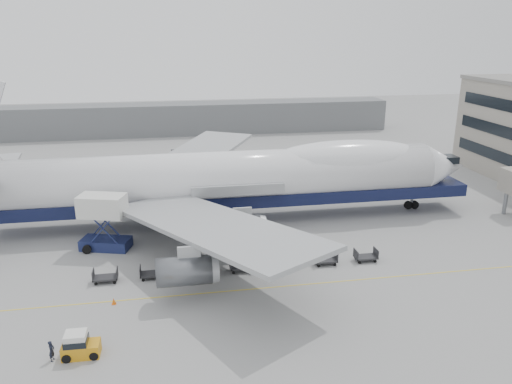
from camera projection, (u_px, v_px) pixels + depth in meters
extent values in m
plane|color=gray|center=(241.00, 261.00, 51.84)|extent=(260.00, 260.00, 0.00)
cube|color=gold|center=(250.00, 289.00, 46.21)|extent=(60.00, 0.15, 0.01)
cylinder|color=slate|center=(505.00, 203.00, 64.86)|extent=(0.50, 0.50, 3.00)
cube|color=slate|center=(153.00, 119.00, 114.70)|extent=(110.00, 8.00, 7.00)
cylinder|color=white|center=(226.00, 177.00, 61.33)|extent=(52.00, 6.40, 6.40)
cube|color=#0E1334|center=(234.00, 196.00, 62.29)|extent=(60.00, 5.76, 1.50)
cone|color=white|center=(443.00, 167.00, 66.15)|extent=(6.00, 6.40, 6.40)
ellipsoid|color=white|center=(348.00, 158.00, 63.39)|extent=(20.67, 5.78, 4.56)
cube|color=#9EA0A3|center=(213.00, 226.00, 47.64)|extent=(20.35, 26.74, 2.26)
cube|color=#9EA0A3|center=(195.00, 156.00, 74.40)|extent=(20.35, 26.74, 2.26)
cylinder|color=#595B60|center=(175.00, 163.00, 79.00)|extent=(4.80, 2.60, 2.60)
cylinder|color=#595B60|center=(218.00, 177.00, 71.57)|extent=(4.80, 2.60, 2.60)
cylinder|color=#595B60|center=(238.00, 228.00, 52.82)|extent=(4.80, 2.60, 2.60)
cylinder|color=#595B60|center=(184.00, 271.00, 43.39)|extent=(4.80, 2.60, 2.60)
cylinder|color=slate|center=(412.00, 200.00, 66.85)|extent=(0.36, 0.36, 2.50)
cylinder|color=black|center=(411.00, 205.00, 67.07)|extent=(1.10, 0.45, 1.10)
cylinder|color=slate|center=(205.00, 221.00, 59.39)|extent=(0.36, 0.36, 2.50)
cylinder|color=black|center=(205.00, 227.00, 59.61)|extent=(1.10, 0.45, 1.10)
cylinder|color=slate|center=(201.00, 205.00, 65.01)|extent=(0.36, 0.36, 2.50)
cylinder|color=black|center=(201.00, 210.00, 65.23)|extent=(1.10, 0.45, 1.10)
cube|color=#1A224E|center=(106.00, 244.00, 54.77)|extent=(5.75, 3.92, 1.16)
cube|color=silver|center=(102.00, 206.00, 53.41)|extent=(5.41, 4.00, 2.31)
cube|color=#1A224E|center=(103.00, 229.00, 53.00)|extent=(3.62, 1.18, 4.14)
cube|color=#1A224E|center=(105.00, 221.00, 55.17)|extent=(3.62, 1.18, 4.14)
cube|color=slate|center=(104.00, 201.00, 54.99)|extent=(2.78, 1.93, 0.15)
cylinder|color=black|center=(87.00, 250.00, 53.50)|extent=(0.95, 0.37, 0.95)
cylinder|color=black|center=(90.00, 242.00, 55.47)|extent=(0.95, 0.37, 0.95)
cylinder|color=black|center=(123.00, 247.00, 54.13)|extent=(0.95, 0.37, 0.95)
cylinder|color=black|center=(124.00, 239.00, 56.10)|extent=(0.95, 0.37, 0.95)
cube|color=orange|center=(81.00, 350.00, 36.59)|extent=(2.71, 1.50, 1.05)
cube|color=silver|center=(76.00, 339.00, 36.25)|extent=(1.56, 1.38, 0.95)
cube|color=black|center=(76.00, 341.00, 36.31)|extent=(1.66, 1.47, 0.48)
cylinder|color=black|center=(66.00, 358.00, 35.91)|extent=(0.67, 0.29, 0.67)
cylinder|color=black|center=(70.00, 348.00, 37.07)|extent=(0.67, 0.29, 0.67)
cylinder|color=black|center=(94.00, 356.00, 36.22)|extent=(0.67, 0.29, 0.67)
cylinder|color=black|center=(96.00, 345.00, 37.39)|extent=(0.67, 0.29, 0.67)
imported|color=black|center=(52.00, 351.00, 35.98)|extent=(0.50, 0.65, 1.61)
cone|color=#DB590B|center=(114.00, 301.00, 43.64)|extent=(0.37, 0.37, 0.57)
cube|color=#DB590B|center=(114.00, 304.00, 43.72)|extent=(0.39, 0.39, 0.03)
cube|color=#2D2D30|center=(106.00, 278.00, 47.46)|extent=(2.30, 1.35, 0.18)
cube|color=#2D2D30|center=(93.00, 275.00, 47.16)|extent=(0.08, 1.35, 0.90)
cube|color=#2D2D30|center=(117.00, 273.00, 47.52)|extent=(0.08, 1.35, 0.90)
cylinder|color=black|center=(96.00, 284.00, 46.90)|extent=(0.30, 0.12, 0.30)
cylinder|color=black|center=(97.00, 278.00, 47.93)|extent=(0.30, 0.12, 0.30)
cylinder|color=black|center=(114.00, 282.00, 47.18)|extent=(0.30, 0.12, 0.30)
cylinder|color=black|center=(116.00, 277.00, 48.21)|extent=(0.30, 0.12, 0.30)
cube|color=#2D2D30|center=(152.00, 274.00, 48.19)|extent=(2.30, 1.35, 0.18)
cube|color=#2D2D30|center=(140.00, 271.00, 47.88)|extent=(0.08, 1.35, 0.90)
cube|color=#2D2D30|center=(163.00, 269.00, 48.25)|extent=(0.08, 1.35, 0.90)
cylinder|color=black|center=(143.00, 280.00, 47.62)|extent=(0.30, 0.12, 0.30)
cylinder|color=black|center=(144.00, 275.00, 48.65)|extent=(0.30, 0.12, 0.30)
cylinder|color=black|center=(161.00, 279.00, 47.90)|extent=(0.30, 0.12, 0.30)
cylinder|color=black|center=(161.00, 273.00, 48.93)|extent=(0.30, 0.12, 0.30)
cube|color=#2D2D30|center=(197.00, 270.00, 48.91)|extent=(2.30, 1.35, 0.18)
cube|color=#2D2D30|center=(186.00, 267.00, 48.60)|extent=(0.08, 1.35, 0.90)
cube|color=#2D2D30|center=(208.00, 266.00, 48.97)|extent=(0.08, 1.35, 0.90)
cylinder|color=black|center=(189.00, 276.00, 48.35)|extent=(0.30, 0.12, 0.30)
cylinder|color=black|center=(189.00, 271.00, 49.38)|extent=(0.30, 0.12, 0.30)
cylinder|color=black|center=(207.00, 275.00, 48.63)|extent=(0.30, 0.12, 0.30)
cylinder|color=black|center=(206.00, 270.00, 49.66)|extent=(0.30, 0.12, 0.30)
cube|color=#2D2D30|center=(241.00, 267.00, 49.63)|extent=(2.30, 1.35, 0.18)
cube|color=#2D2D30|center=(230.00, 264.00, 49.33)|extent=(0.08, 1.35, 0.90)
cube|color=#2D2D30|center=(252.00, 262.00, 49.69)|extent=(0.08, 1.35, 0.90)
cylinder|color=black|center=(234.00, 273.00, 49.07)|extent=(0.30, 0.12, 0.30)
cylinder|color=black|center=(232.00, 268.00, 50.10)|extent=(0.30, 0.12, 0.30)
cylinder|color=black|center=(251.00, 271.00, 49.35)|extent=(0.30, 0.12, 0.30)
cylinder|color=black|center=(249.00, 266.00, 50.38)|extent=(0.30, 0.12, 0.30)
cube|color=#2D2D30|center=(284.00, 263.00, 50.36)|extent=(2.30, 1.35, 0.18)
cube|color=#2D2D30|center=(273.00, 261.00, 50.05)|extent=(0.08, 1.35, 0.90)
cube|color=#2D2D30|center=(295.00, 259.00, 50.42)|extent=(0.08, 1.35, 0.90)
cylinder|color=black|center=(277.00, 269.00, 49.79)|extent=(0.30, 0.12, 0.30)
cylinder|color=black|center=(275.00, 264.00, 50.82)|extent=(0.30, 0.12, 0.30)
cylinder|color=black|center=(293.00, 268.00, 50.08)|extent=(0.30, 0.12, 0.30)
cylinder|color=black|center=(291.00, 263.00, 51.11)|extent=(0.30, 0.12, 0.30)
cube|color=#2D2D30|center=(325.00, 260.00, 51.08)|extent=(2.30, 1.35, 0.18)
cube|color=#2D2D30|center=(315.00, 257.00, 50.78)|extent=(0.08, 1.35, 0.90)
cube|color=#2D2D30|center=(336.00, 256.00, 51.14)|extent=(0.08, 1.35, 0.90)
cylinder|color=black|center=(319.00, 266.00, 50.52)|extent=(0.30, 0.12, 0.30)
cylinder|color=black|center=(316.00, 261.00, 51.55)|extent=(0.30, 0.12, 0.30)
cylinder|color=black|center=(335.00, 264.00, 50.80)|extent=(0.30, 0.12, 0.30)
cylinder|color=black|center=(331.00, 260.00, 51.83)|extent=(0.30, 0.12, 0.30)
cube|color=#2D2D30|center=(366.00, 257.00, 51.81)|extent=(2.30, 1.35, 0.18)
cube|color=#2D2D30|center=(356.00, 254.00, 51.50)|extent=(0.08, 1.35, 0.90)
cube|color=#2D2D30|center=(376.00, 253.00, 51.87)|extent=(0.08, 1.35, 0.90)
cylinder|color=black|center=(360.00, 262.00, 51.24)|extent=(0.30, 0.12, 0.30)
cylinder|color=black|center=(356.00, 258.00, 52.27)|extent=(0.30, 0.12, 0.30)
cylinder|color=black|center=(375.00, 261.00, 51.53)|extent=(0.30, 0.12, 0.30)
cylinder|color=black|center=(371.00, 257.00, 52.56)|extent=(0.30, 0.12, 0.30)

